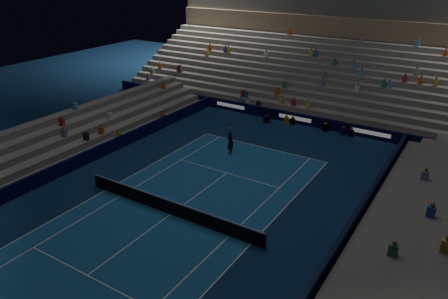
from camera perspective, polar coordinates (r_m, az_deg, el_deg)
ground at (r=25.97m, az=-7.15°, el=-8.61°), size 90.00×90.00×0.00m
court_surface at (r=25.96m, az=-7.15°, el=-8.60°), size 10.97×23.77×0.01m
sponsor_barrier_far at (r=40.25m, az=9.54°, el=4.17°), size 44.00×0.25×1.00m
sponsor_barrier_east at (r=21.87m, az=13.72°, el=-14.64°), size 0.25×37.00×1.00m
sponsor_barrier_west at (r=32.11m, az=-20.82°, el=-2.39°), size 0.25×37.00×1.00m
grandstand_main at (r=47.96m, az=14.31°, el=10.55°), size 44.00×15.20×11.20m
grandstand_east at (r=21.15m, az=23.04°, el=-16.18°), size 5.00×37.00×2.50m
grandstand_west at (r=34.62m, az=-24.47°, el=-0.34°), size 5.00×37.00×2.50m
tennis_net at (r=25.70m, az=-7.20°, el=-7.67°), size 12.90×0.10×1.10m
tennis_player at (r=33.21m, az=0.85°, el=0.89°), size 0.75×0.60×1.78m
broadcast_camera at (r=40.23m, az=5.73°, el=4.13°), size 0.64×1.02×0.65m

